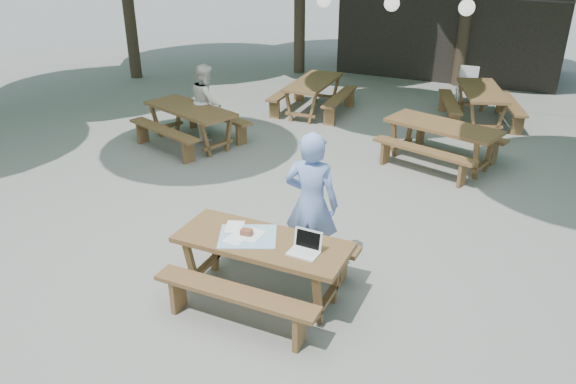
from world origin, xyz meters
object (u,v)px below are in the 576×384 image
(second_person, at_px, (207,102))
(picnic_table_nw, at_px, (191,125))
(plastic_chair, at_px, (465,94))
(main_picnic_table, at_px, (263,267))
(woman, at_px, (311,204))

(second_person, bearing_deg, picnic_table_nw, 135.00)
(picnic_table_nw, bearing_deg, plastic_chair, 67.21)
(main_picnic_table, distance_m, woman, 0.97)
(picnic_table_nw, bearing_deg, woman, -20.18)
(picnic_table_nw, relative_size, plastic_chair, 2.57)
(main_picnic_table, relative_size, woman, 1.08)
(picnic_table_nw, relative_size, second_person, 1.53)
(picnic_table_nw, height_order, woman, woman)
(main_picnic_table, relative_size, picnic_table_nw, 0.87)
(woman, height_order, plastic_chair, woman)
(main_picnic_table, height_order, woman, woman)
(main_picnic_table, height_order, picnic_table_nw, same)
(picnic_table_nw, bearing_deg, main_picnic_table, -28.47)
(second_person, bearing_deg, plastic_chair, -76.37)
(second_person, relative_size, plastic_chair, 1.68)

